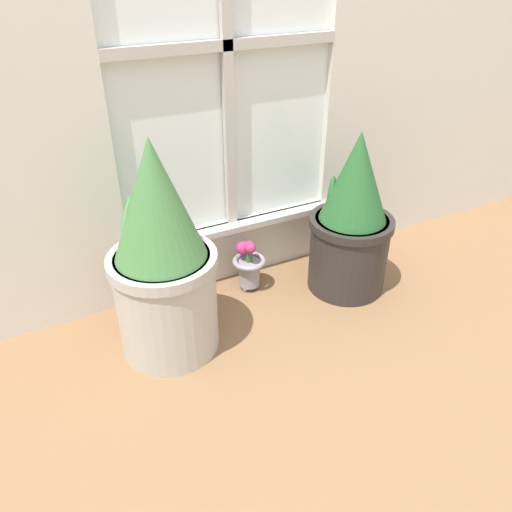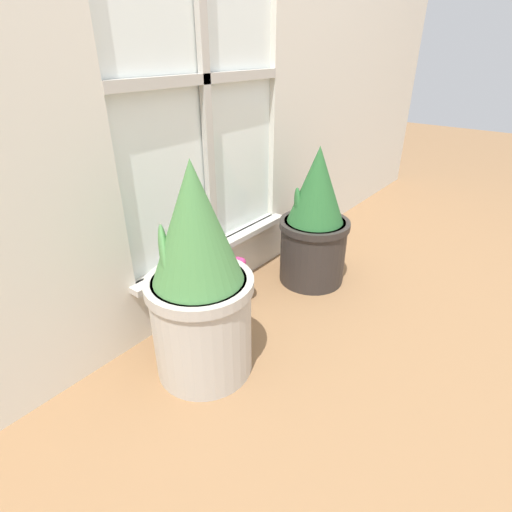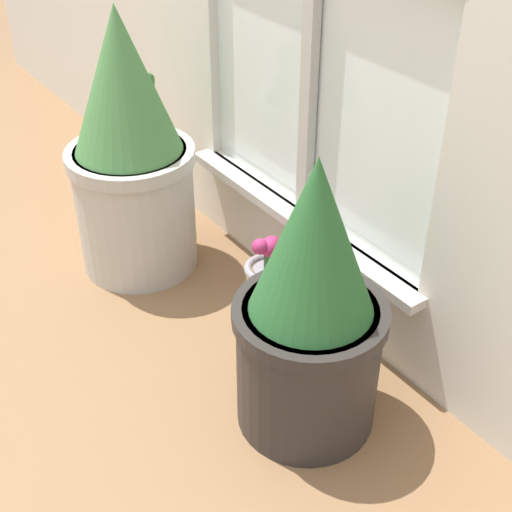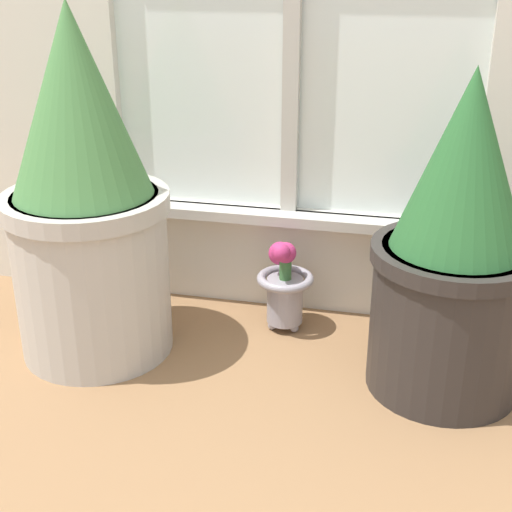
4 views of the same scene
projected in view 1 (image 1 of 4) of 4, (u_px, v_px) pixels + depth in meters
ground_plane at (314, 370)px, 1.61m from camera, size 10.00×10.00×0.00m
potted_plant_left at (162, 260)px, 1.54m from camera, size 0.34×0.34×0.73m
potted_plant_right at (352, 221)px, 1.86m from camera, size 0.32×0.32×0.63m
flower_vase at (249, 264)px, 1.94m from camera, size 0.13×0.13×0.22m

